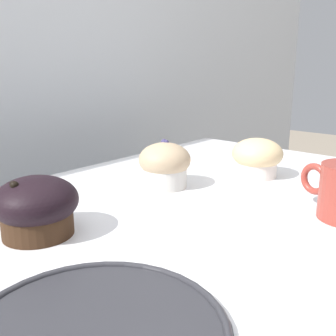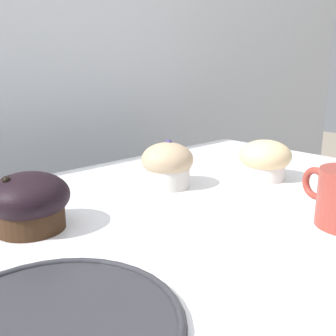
% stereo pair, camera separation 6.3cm
% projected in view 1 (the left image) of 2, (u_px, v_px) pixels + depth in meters
% --- Properties ---
extents(muffin_front_center, '(0.09, 0.09, 0.07)m').
position_uv_depth(muffin_front_center, '(257.00, 157.00, 0.73)').
color(muffin_front_center, silver).
rests_on(muffin_front_center, display_counter).
extents(muffin_back_left, '(0.09, 0.09, 0.08)m').
position_uv_depth(muffin_back_left, '(165.00, 165.00, 0.67)').
color(muffin_back_left, silver).
rests_on(muffin_back_left, display_counter).
extents(muffin_back_right, '(0.10, 0.10, 0.08)m').
position_uv_depth(muffin_back_right, '(36.00, 207.00, 0.48)').
color(muffin_back_right, '#372214').
rests_on(muffin_back_right, display_counter).
extents(serving_plate, '(0.22, 0.22, 0.01)m').
position_uv_depth(serving_plate, '(94.00, 333.00, 0.30)').
color(serving_plate, '#2D2D33').
rests_on(serving_plate, display_counter).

